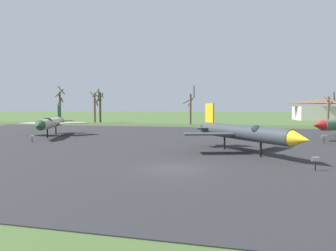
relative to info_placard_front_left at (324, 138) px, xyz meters
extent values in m
plane|color=#425B2D|center=(-14.08, -17.96, -0.74)|extent=(600.00, 600.00, 0.00)
cube|color=#28282B|center=(-14.08, -1.24, -0.71)|extent=(104.05, 55.73, 0.05)
cube|color=#3B4B29|center=(-14.08, 32.63, -0.71)|extent=(164.05, 12.00, 0.06)
cone|color=#B21E1E|center=(-0.02, 2.89, 1.35)|extent=(2.16, 2.09, 1.34)
cylinder|color=#4C6B47|center=(3.92, 12.68, 1.24)|extent=(2.20, 1.82, 0.54)
cylinder|color=black|center=(0.00, 0.00, -0.35)|extent=(0.08, 0.08, 0.78)
cube|color=white|center=(0.00, 0.00, 0.21)|extent=(0.68, 0.36, 0.36)
cylinder|color=#B7B293|center=(-36.92, 1.16, 1.29)|extent=(5.90, 11.92, 1.42)
cone|color=#234C2D|center=(-34.29, -5.37, 1.29)|extent=(1.88, 2.15, 1.30)
cylinder|color=black|center=(-39.32, 7.12, 1.29)|extent=(1.21, 1.09, 0.99)
ellipsoid|color=#19232D|center=(-35.89, -1.41, 1.68)|extent=(1.06, 2.00, 1.00)
cube|color=#B7B293|center=(-40.06, 1.52, 1.19)|extent=(4.54, 3.18, 0.13)
cube|color=#B7B293|center=(-34.91, 3.60, 1.19)|extent=(4.21, 4.73, 0.13)
cube|color=#234C2D|center=(-38.99, 6.30, 2.95)|extent=(0.79, 1.63, 1.90)
cube|color=#B7B293|center=(-40.11, 5.78, 1.40)|extent=(2.26, 1.94, 0.13)
cube|color=#B7B293|center=(-37.82, 6.70, 1.40)|extent=(2.26, 1.94, 0.13)
cylinder|color=black|center=(-35.91, -1.35, -0.08)|extent=(0.19, 0.19, 1.32)
cylinder|color=black|center=(-37.93, 3.66, -0.08)|extent=(0.19, 0.19, 1.32)
cylinder|color=black|center=(-34.30, -6.64, -0.40)|extent=(0.08, 0.08, 0.67)
cube|color=white|center=(-34.30, -6.64, 0.06)|extent=(0.65, 0.32, 0.30)
cylinder|color=#33383D|center=(-9.49, -9.19, 1.24)|extent=(8.55, 10.18, 1.38)
cone|color=yellow|center=(-5.26, -14.47, 1.24)|extent=(1.98, 2.03, 1.27)
cylinder|color=black|center=(-13.40, -4.31, 1.24)|extent=(1.23, 1.20, 0.97)
ellipsoid|color=#19232D|center=(-8.22, -10.77, 1.62)|extent=(0.97, 1.82, 0.91)
cube|color=#33383D|center=(-12.50, -10.26, 1.13)|extent=(5.00, 3.14, 0.13)
cube|color=#33383D|center=(-7.79, -6.49, 1.13)|extent=(3.92, 4.97, 0.13)
cube|color=yellow|center=(-12.89, -4.95, 2.99)|extent=(1.08, 1.29, 2.13)
cube|color=#33383D|center=(-13.73, -5.76, 1.34)|extent=(2.19, 2.12, 0.13)
cube|color=#33383D|center=(-11.92, -4.30, 1.34)|extent=(2.19, 2.12, 0.13)
cylinder|color=black|center=(-7.84, -11.24, -0.09)|extent=(0.18, 0.18, 1.29)
cylinder|color=black|center=(-11.13, -7.14, -0.09)|extent=(0.18, 0.18, 1.29)
cylinder|color=black|center=(-4.63, -16.30, -0.40)|extent=(0.08, 0.08, 0.68)
cube|color=white|center=(-4.63, -16.30, 0.09)|extent=(0.47, 0.22, 0.34)
cylinder|color=brown|center=(-60.02, 38.63, 3.72)|extent=(0.55, 0.55, 8.91)
cylinder|color=brown|center=(-59.47, 38.27, 6.10)|extent=(1.09, 1.46, 2.10)
cylinder|color=brown|center=(-60.46, 38.74, 4.89)|extent=(0.58, 1.21, 1.66)
cylinder|color=brown|center=(-60.67, 39.57, 7.87)|extent=(2.21, 1.66, 2.44)
cylinder|color=brown|center=(-59.57, 38.28, 6.51)|extent=(1.08, 1.27, 1.70)
cylinder|color=brown|center=(-59.16, 38.14, 8.53)|extent=(1.32, 2.02, 2.35)
cylinder|color=brown|center=(-50.76, 41.86, 3.59)|extent=(0.58, 0.58, 8.65)
cylinder|color=brown|center=(-49.69, 42.37, 7.95)|extent=(1.40, 2.47, 2.33)
cylinder|color=brown|center=(-50.68, 41.01, 6.89)|extent=(1.90, 0.40, 2.61)
cylinder|color=brown|center=(-50.97, 42.65, 7.61)|extent=(1.81, 0.69, 1.98)
cylinder|color=brown|center=(-50.08, 42.01, 4.82)|extent=(0.67, 1.63, 1.48)
cylinder|color=brown|center=(-49.39, 41.43, 6.69)|extent=(1.19, 2.97, 2.00)
cylinder|color=#42382D|center=(-49.30, 42.46, 3.65)|extent=(0.53, 0.53, 8.77)
cylinder|color=#42382D|center=(-49.63, 42.88, 6.20)|extent=(1.17, 1.01, 1.65)
cylinder|color=#42382D|center=(-48.58, 42.76, 7.16)|extent=(0.84, 1.64, 1.62)
cylinder|color=#42382D|center=(-49.81, 43.06, 6.57)|extent=(1.54, 1.38, 2.31)
cylinder|color=#42382D|center=(-50.11, 42.87, 5.70)|extent=(1.07, 1.85, 1.53)
cylinder|color=brown|center=(-21.88, 37.74, 3.16)|extent=(0.49, 0.49, 7.79)
cylinder|color=brown|center=(-21.00, 37.85, 7.69)|extent=(0.50, 2.00, 2.98)
cylinder|color=brown|center=(-22.71, 38.89, 5.36)|extent=(2.49, 1.90, 1.58)
cylinder|color=brown|center=(-21.83, 38.64, 5.29)|extent=(1.96, 0.28, 2.71)
cylinder|color=brown|center=(10.49, 38.65, 2.72)|extent=(0.52, 0.52, 6.91)
cylinder|color=brown|center=(10.10, 37.95, 5.49)|extent=(1.61, 1.01, 1.36)
cylinder|color=brown|center=(10.84, 39.33, 3.99)|extent=(1.66, 1.02, 2.16)
cylinder|color=brown|center=(11.55, 38.28, 6.29)|extent=(1.04, 2.36, 2.15)
cube|color=beige|center=(20.07, 75.90, 1.63)|extent=(21.11, 14.65, 4.73)
pyramid|color=brown|center=(20.07, 75.90, 5.99)|extent=(22.16, 15.39, 2.00)
camera|label=1|loc=(-9.69, -38.19, 3.58)|focal=32.06mm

